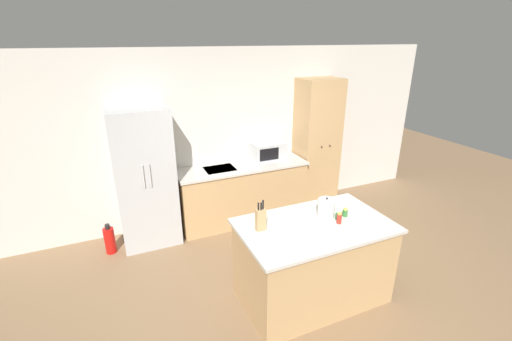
{
  "coord_description": "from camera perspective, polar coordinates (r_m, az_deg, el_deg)",
  "views": [
    {
      "loc": [
        -1.68,
        -2.51,
        2.72
      ],
      "look_at": [
        0.04,
        1.4,
        1.05
      ],
      "focal_mm": 24.0,
      "sensor_mm": 36.0,
      "label": 1
    }
  ],
  "objects": [
    {
      "name": "back_counter",
      "position": [
        5.34,
        -2.28,
        -3.69
      ],
      "size": [
        2.0,
        0.63,
        0.91
      ],
      "color": "tan",
      "rests_on": "ground_plane"
    },
    {
      "name": "pantry_cabinet",
      "position": [
        5.75,
        10.05,
        4.31
      ],
      "size": [
        0.65,
        0.53,
        2.13
      ],
      "color": "tan",
      "rests_on": "ground_plane"
    },
    {
      "name": "kitchen_island",
      "position": [
        3.87,
        9.41,
        -14.66
      ],
      "size": [
        1.58,
        0.96,
        0.92
      ],
      "color": "tan",
      "rests_on": "ground_plane"
    },
    {
      "name": "fire_extinguisher",
      "position": [
        5.06,
        -23.2,
        -10.61
      ],
      "size": [
        0.14,
        0.14,
        0.43
      ],
      "color": "red",
      "rests_on": "ground_plane"
    },
    {
      "name": "refrigerator",
      "position": [
        4.84,
        -18.02,
        -1.2
      ],
      "size": [
        0.76,
        0.65,
        1.9
      ],
      "color": "#B7BABC",
      "rests_on": "ground_plane"
    },
    {
      "name": "ground_plane",
      "position": [
        4.06,
        7.94,
        -20.93
      ],
      "size": [
        14.0,
        14.0,
        0.0
      ],
      "primitive_type": "plane",
      "color": "#846647"
    },
    {
      "name": "wall_back",
      "position": [
        5.31,
        -4.51,
        5.79
      ],
      "size": [
        7.2,
        0.06,
        2.6
      ],
      "color": "beige",
      "rests_on": "ground_plane"
    },
    {
      "name": "spice_bottle_short_red",
      "position": [
        3.67,
        13.71,
        -7.72
      ],
      "size": [
        0.05,
        0.05,
        0.12
      ],
      "color": "#B2281E",
      "rests_on": "kitchen_island"
    },
    {
      "name": "kettle",
      "position": [
        3.75,
        11.62,
        -6.12
      ],
      "size": [
        0.18,
        0.18,
        0.23
      ],
      "color": "white",
      "rests_on": "kitchen_island"
    },
    {
      "name": "knife_block",
      "position": [
        3.42,
        0.79,
        -8.12
      ],
      "size": [
        0.1,
        0.06,
        0.32
      ],
      "color": "tan",
      "rests_on": "kitchen_island"
    },
    {
      "name": "spice_bottle_tall_dark",
      "position": [
        3.75,
        13.52,
        -7.28
      ],
      "size": [
        0.05,
        0.05,
        0.1
      ],
      "color": "#337033",
      "rests_on": "kitchen_island"
    },
    {
      "name": "microwave",
      "position": [
        5.41,
        2.07,
        3.31
      ],
      "size": [
        0.53,
        0.33,
        0.27
      ],
      "color": "#B2B5B7",
      "rests_on": "back_counter"
    },
    {
      "name": "spice_bottle_amber_oil",
      "position": [
        3.83,
        14.63,
        -6.8
      ],
      "size": [
        0.05,
        0.05,
        0.09
      ],
      "color": "#337033",
      "rests_on": "kitchen_island"
    }
  ]
}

